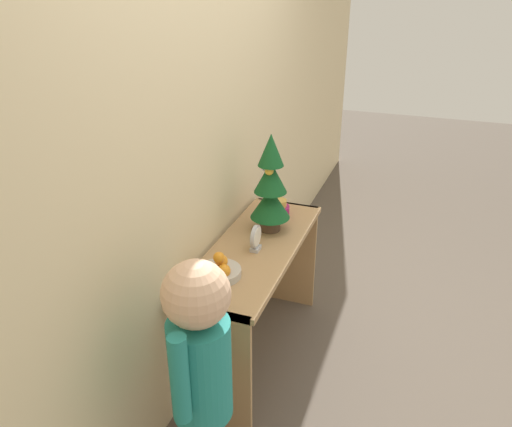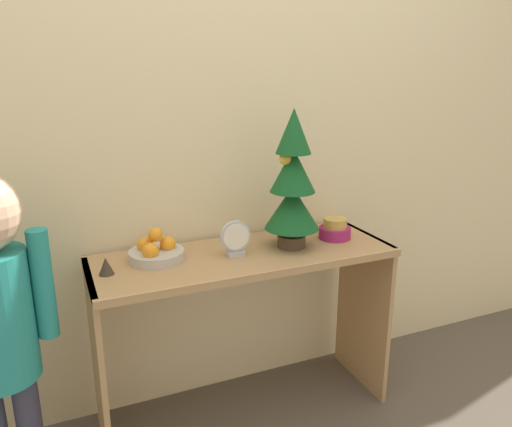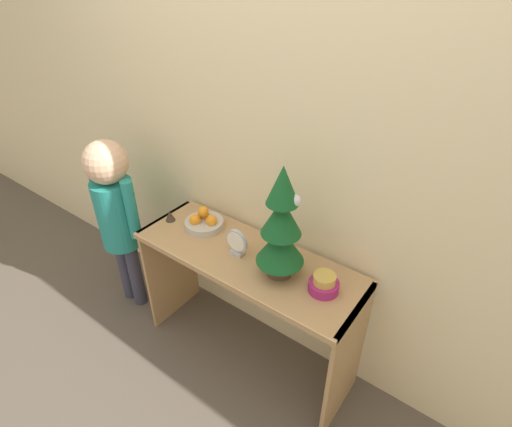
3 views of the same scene
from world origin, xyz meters
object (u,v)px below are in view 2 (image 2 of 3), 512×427
desk_clock (235,239)px  figurine (106,266)px  fruit_bowl (156,251)px  singing_bowl (335,230)px  mini_tree (293,183)px

desk_clock → figurine: desk_clock is taller
fruit_bowl → singing_bowl: bearing=-3.8°
mini_tree → figurine: bearing=179.7°
mini_tree → desk_clock: mini_tree is taller
figurine → fruit_bowl: bearing=19.4°
desk_clock → figurine: (-0.48, 0.01, -0.04)m
fruit_bowl → singing_bowl: size_ratio=1.54×
singing_bowl → figurine: size_ratio=2.15×
mini_tree → singing_bowl: bearing=5.7°
fruit_bowl → desk_clock: 0.30m
fruit_bowl → mini_tree: bearing=-7.6°
mini_tree → figurine: size_ratio=8.83×
fruit_bowl → singing_bowl: 0.75m
figurine → mini_tree: bearing=-0.3°
desk_clock → fruit_bowl: bearing=165.0°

